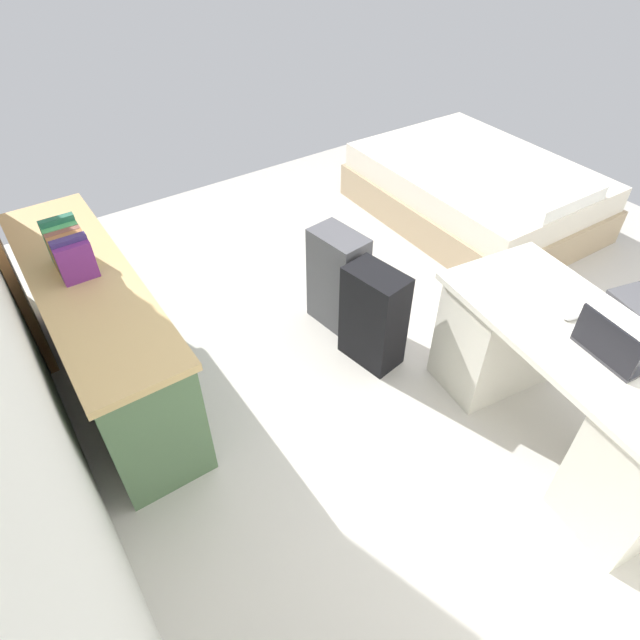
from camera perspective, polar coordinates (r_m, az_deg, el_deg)
ground_plane at (r=3.59m, az=11.53°, el=-1.30°), size 5.41×5.41×0.00m
desk at (r=2.95m, az=24.81°, el=-6.59°), size 1.52×0.85×0.72m
credenza at (r=3.18m, az=-22.23°, el=-1.27°), size 1.80×0.48×0.77m
bed at (r=4.77m, az=16.28°, el=13.06°), size 1.93×1.45×0.58m
suitcase_black at (r=3.16m, az=5.73°, el=0.31°), size 0.39×0.27×0.64m
suitcase_spare_grey at (r=3.41m, az=1.89°, el=4.33°), size 0.38×0.26×0.67m
laptop at (r=2.64m, az=28.74°, el=-2.56°), size 0.34×0.26×0.21m
computer_mouse at (r=2.79m, az=25.23°, el=0.46°), size 0.07×0.11×0.03m
book_row at (r=2.98m, az=-25.17°, el=6.70°), size 0.28×0.17×0.24m
figurine_small at (r=3.19m, az=-25.90°, el=7.72°), size 0.08×0.08×0.11m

